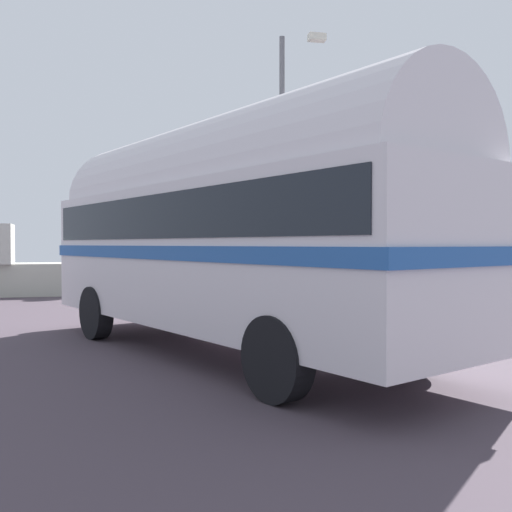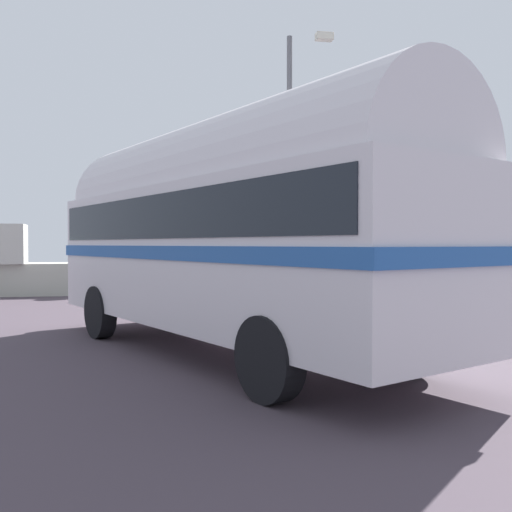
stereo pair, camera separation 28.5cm
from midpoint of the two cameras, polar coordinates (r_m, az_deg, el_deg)
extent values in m
cube|color=#463B44|center=(9.36, 8.36, -9.53)|extent=(32.00, 26.00, 0.02)
cube|color=#B1B0A2|center=(20.75, -2.28, -2.12)|extent=(31.36, 1.80, 1.10)
cube|color=#BAB9AF|center=(20.54, -23.57, 1.12)|extent=(1.39, 1.43, 1.32)
sphere|color=#B2B8AC|center=(20.06, -14.49, 0.67)|extent=(0.96, 0.96, 0.96)
cube|color=beige|center=(20.87, -4.83, 1.24)|extent=(1.36, 1.15, 1.33)
sphere|color=beige|center=(21.35, 0.89, 0.45)|extent=(0.74, 0.74, 0.74)
cube|color=#B1B7A2|center=(22.27, 8.66, 1.05)|extent=(1.35, 1.36, 1.19)
cube|color=#ABBCAE|center=(22.30, 15.25, 0.50)|extent=(1.04, 1.03, 0.79)
cube|color=#AEA0AB|center=(24.20, 23.58, 0.52)|extent=(1.05, 1.01, 0.82)
cube|color=gold|center=(14.11, 18.82, -5.89)|extent=(0.12, 4.40, 0.01)
cylinder|color=black|center=(10.81, -14.70, -5.48)|extent=(0.66, 0.99, 0.96)
cylinder|color=black|center=(11.77, -4.55, -4.91)|extent=(0.66, 0.99, 0.96)
cylinder|color=black|center=(6.27, 2.63, -10.30)|extent=(0.66, 0.99, 0.96)
cylinder|color=black|center=(7.80, 15.65, -8.07)|extent=(0.66, 0.99, 0.96)
cube|color=silver|center=(8.91, -2.08, 0.06)|extent=(5.70, 8.63, 2.10)
cylinder|color=silver|center=(8.95, -2.09, 6.80)|extent=(5.38, 8.24, 2.20)
cube|color=#24549D|center=(8.91, -2.08, 0.40)|extent=(5.78, 8.73, 0.20)
cube|color=black|center=(8.92, -2.08, 3.78)|extent=(5.59, 8.34, 0.64)
cube|color=silver|center=(12.74, -12.70, -3.54)|extent=(2.14, 1.10, 0.28)
cylinder|color=black|center=(13.66, 20.03, -4.84)|extent=(0.63, 0.23, 0.62)
cylinder|color=black|center=(15.03, 17.30, -4.28)|extent=(0.63, 0.23, 0.62)
cube|color=silver|center=(14.91, 23.00, -2.62)|extent=(4.18, 1.90, 0.84)
cube|color=black|center=(15.01, 23.83, 0.30)|extent=(2.27, 1.67, 0.68)
cylinder|color=#5B5B60|center=(14.85, 3.94, 8.19)|extent=(0.14, 0.14, 7.12)
cube|color=beige|center=(15.49, 7.46, 21.06)|extent=(0.44, 0.24, 0.18)
camera|label=1|loc=(0.14, -89.07, 0.02)|focal=39.72mm
camera|label=2|loc=(0.14, 90.93, -0.02)|focal=39.72mm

